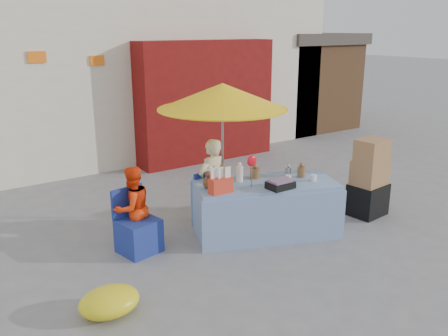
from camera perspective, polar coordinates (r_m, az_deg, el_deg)
ground at (r=6.34m, az=1.99°, el=-10.22°), size 80.00×80.00×0.00m
backdrop at (r=12.66m, az=-17.63°, el=16.94°), size 14.00×8.00×7.80m
market_table at (r=6.80m, az=4.94°, el=-4.69°), size 2.21×1.62×1.21m
chair_left at (r=6.38m, az=-10.30°, el=-7.74°), size 0.56×0.55×0.85m
chair_right at (r=6.94m, az=-0.89°, el=-5.42°), size 0.56×0.55×0.85m
vendor_orange at (r=6.38m, az=-10.93°, el=-4.76°), size 0.62×0.53×1.13m
vendor_beige at (r=6.91m, az=-1.51°, el=-1.90°), size 0.54×0.41×1.33m
umbrella at (r=6.91m, az=-0.18°, el=8.55°), size 1.90×1.90×2.09m
box_stack at (r=7.71m, az=17.07°, el=-1.44°), size 0.60×0.51×1.23m
tarp_bundle at (r=5.20m, az=-13.63°, el=-15.36°), size 0.65×0.53×0.29m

